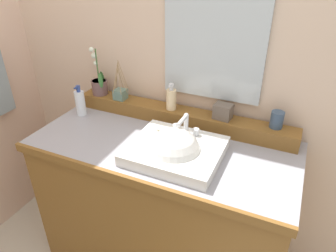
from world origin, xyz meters
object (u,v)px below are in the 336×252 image
at_px(trinket_box, 223,111).
at_px(soap_dispenser, 171,99).
at_px(potted_plant, 99,84).
at_px(reed_diffuser, 120,94).
at_px(tumbler_cup, 277,120).
at_px(sink_basin, 174,153).
at_px(soap_bar, 162,128).
at_px(lotion_bottle, 80,102).

bearing_deg(trinket_box, soap_dispenser, -172.35).
relative_size(potted_plant, reed_diffuser, 1.24).
bearing_deg(reed_diffuser, tumbler_cup, 1.98).
xyz_separation_m(sink_basin, tumbler_cup, (0.42, 0.35, 0.11)).
bearing_deg(sink_basin, soap_dispenser, 116.36).
height_order(sink_basin, soap_dispenser, soap_dispenser).
distance_m(soap_bar, soap_dispenser, 0.22).
xyz_separation_m(potted_plant, tumbler_cup, (1.07, 0.02, -0.02)).
bearing_deg(trinket_box, tumbler_cup, 9.49).
height_order(soap_dispenser, lotion_bottle, soap_dispenser).
relative_size(soap_bar, tumbler_cup, 0.80).
bearing_deg(trinket_box, potted_plant, -174.26).
distance_m(sink_basin, reed_diffuser, 0.59).
xyz_separation_m(soap_bar, lotion_bottle, (-0.57, 0.06, 0.01)).
xyz_separation_m(soap_dispenser, reed_diffuser, (-0.33, -0.00, -0.03)).
xyz_separation_m(tumbler_cup, reed_diffuser, (-0.91, -0.03, -0.01)).
xyz_separation_m(sink_basin, trinket_box, (0.14, 0.33, 0.10)).
xyz_separation_m(sink_basin, reed_diffuser, (-0.49, 0.31, 0.10)).
bearing_deg(soap_bar, sink_basin, -44.21).
height_order(sink_basin, potted_plant, potted_plant).
bearing_deg(trinket_box, soap_bar, -135.46).
bearing_deg(soap_dispenser, soap_bar, -79.70).
distance_m(trinket_box, lotion_bottle, 0.85).
relative_size(soap_dispenser, reed_diffuser, 0.63).
bearing_deg(lotion_bottle, trinket_box, 10.13).
height_order(soap_dispenser, tumbler_cup, soap_dispenser).
bearing_deg(soap_dispenser, potted_plant, 178.79).
relative_size(sink_basin, reed_diffuser, 1.81).
relative_size(sink_basin, tumbler_cup, 5.03).
relative_size(sink_basin, soap_bar, 6.30).
height_order(soap_bar, soap_dispenser, soap_dispenser).
height_order(soap_dispenser, reed_diffuser, reed_diffuser).
xyz_separation_m(potted_plant, reed_diffuser, (0.16, -0.01, -0.03)).
relative_size(soap_bar, trinket_box, 0.75).
relative_size(potted_plant, soap_dispenser, 1.96).
height_order(trinket_box, lotion_bottle, lotion_bottle).
height_order(soap_bar, reed_diffuser, reed_diffuser).
distance_m(sink_basin, potted_plant, 0.74).
xyz_separation_m(reed_diffuser, trinket_box, (0.63, 0.01, 0.01)).
xyz_separation_m(potted_plant, soap_dispenser, (0.49, -0.01, -0.00)).
height_order(sink_basin, tumbler_cup, tumbler_cup).
distance_m(sink_basin, soap_bar, 0.18).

